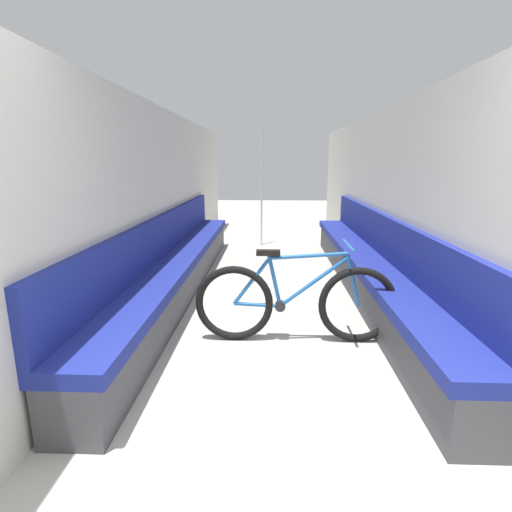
{
  "coord_description": "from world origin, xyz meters",
  "views": [
    {
      "loc": [
        -0.02,
        -1.18,
        1.53
      ],
      "look_at": [
        -0.18,
        2.87,
        0.57
      ],
      "focal_mm": 28.0,
      "sensor_mm": 36.0,
      "label": 1
    }
  ],
  "objects_px": {
    "bench_seat_row_right": "(368,268)",
    "grab_pole_near": "(262,189)",
    "bicycle": "(295,302)",
    "bench_seat_row_left": "(178,266)"
  },
  "relations": [
    {
      "from": "bicycle",
      "to": "grab_pole_near",
      "type": "distance_m",
      "value": 4.23
    },
    {
      "from": "bench_seat_row_right",
      "to": "grab_pole_near",
      "type": "xyz_separation_m",
      "value": [
        -1.32,
        2.84,
        0.73
      ]
    },
    {
      "from": "bench_seat_row_left",
      "to": "bicycle",
      "type": "height_order",
      "value": "bench_seat_row_left"
    },
    {
      "from": "bench_seat_row_right",
      "to": "bicycle",
      "type": "distance_m",
      "value": 1.61
    },
    {
      "from": "bench_seat_row_left",
      "to": "bicycle",
      "type": "relative_size",
      "value": 3.2
    },
    {
      "from": "bench_seat_row_left",
      "to": "bicycle",
      "type": "distance_m",
      "value": 1.86
    },
    {
      "from": "bench_seat_row_left",
      "to": "bicycle",
      "type": "xyz_separation_m",
      "value": [
        1.31,
        -1.32,
        0.04
      ]
    },
    {
      "from": "bench_seat_row_left",
      "to": "bench_seat_row_right",
      "type": "relative_size",
      "value": 1.0
    },
    {
      "from": "bench_seat_row_right",
      "to": "bicycle",
      "type": "height_order",
      "value": "bench_seat_row_right"
    },
    {
      "from": "bench_seat_row_right",
      "to": "grab_pole_near",
      "type": "distance_m",
      "value": 3.22
    }
  ]
}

